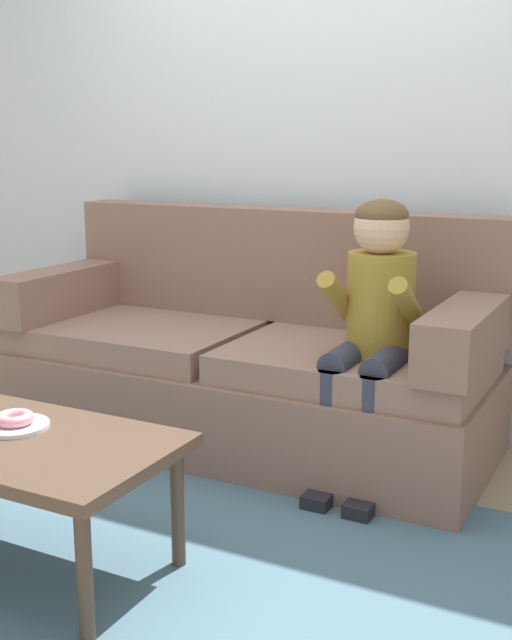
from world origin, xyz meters
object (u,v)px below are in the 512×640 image
Objects in this scene: couch at (251,361)px; toy_controller at (49,489)px; coffee_table at (15,450)px; donut at (15,418)px; person_child at (373,315)px.

toy_controller is at bearing -114.04° from couch.
coffee_table is at bearing -67.16° from toy_controller.
toy_controller is (-0.24, 0.39, -0.45)m from donut.
donut is 0.53× the size of toy_controller.
toy_controller is at bearing 122.58° from coffee_table.
toy_controller is (-1.03, -0.68, -0.65)m from person_child.
couch is 2.12× the size of coffee_table.
couch reaches higher than coffee_table.
donut is at bearing 129.98° from coffee_table.
couch is at bearing 161.29° from person_child.
donut is 0.64m from toy_controller.
person_child reaches higher than toy_controller.
person_child is at bearing 23.57° from toy_controller.
person_child is 1.39m from toy_controller.
coffee_table is 0.10m from donut.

